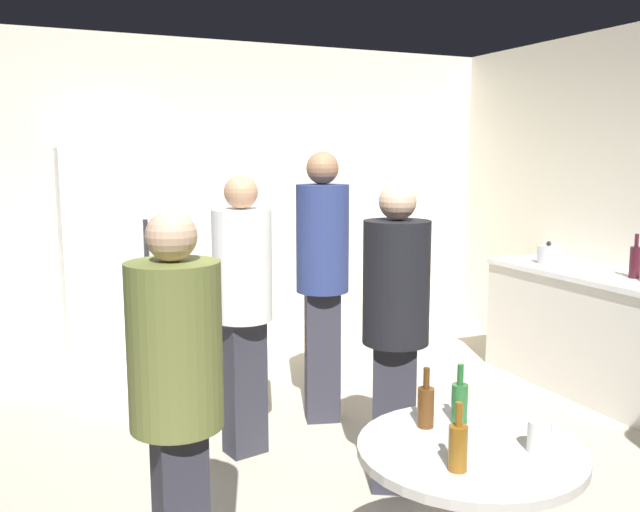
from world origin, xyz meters
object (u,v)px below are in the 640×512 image
(wine_bottle_on_counter, at_px, (635,261))
(person_in_navy_shirt, at_px, (322,266))
(kettle, at_px, (548,254))
(person_in_olive_shirt, at_px, (176,389))
(beer_bottle_brown, at_px, (426,405))
(plastic_cup_white, at_px, (539,436))
(person_in_white_shirt, at_px, (243,294))
(refrigerator, at_px, (111,268))
(beer_bottle_green, at_px, (460,401))
(foreground_table, at_px, (469,474))
(person_in_black_shirt, at_px, (396,315))
(beer_bottle_amber, at_px, (458,446))

(wine_bottle_on_counter, distance_m, person_in_navy_shirt, 2.20)
(kettle, bearing_deg, person_in_olive_shirt, -152.72)
(kettle, distance_m, beer_bottle_brown, 3.16)
(kettle, xyz_separation_m, plastic_cup_white, (-2.19, -2.35, -0.18))
(person_in_white_shirt, bearing_deg, person_in_olive_shirt, -38.73)
(wine_bottle_on_counter, bearing_deg, beer_bottle_brown, -153.31)
(refrigerator, bearing_deg, person_in_navy_shirt, -49.09)
(kettle, height_order, plastic_cup_white, kettle)
(beer_bottle_green, bearing_deg, kettle, 41.46)
(foreground_table, relative_size, beer_bottle_green, 3.48)
(wine_bottle_on_counter, xyz_separation_m, plastic_cup_white, (-2.29, -1.61, -0.23))
(person_in_black_shirt, bearing_deg, beer_bottle_green, 15.90)
(kettle, relative_size, plastic_cup_white, 2.22)
(plastic_cup_white, xyz_separation_m, person_in_white_shirt, (-0.45, 1.93, 0.17))
(person_in_olive_shirt, distance_m, person_in_navy_shirt, 2.01)
(wine_bottle_on_counter, height_order, person_in_olive_shirt, person_in_olive_shirt)
(beer_bottle_brown, bearing_deg, refrigerator, 103.22)
(wine_bottle_on_counter, relative_size, beer_bottle_brown, 1.35)
(refrigerator, relative_size, foreground_table, 2.25)
(wine_bottle_on_counter, distance_m, beer_bottle_amber, 3.09)
(person_in_navy_shirt, bearing_deg, beer_bottle_green, 8.10)
(person_in_white_shirt, relative_size, person_in_black_shirt, 1.01)
(foreground_table, distance_m, person_in_black_shirt, 1.15)
(wine_bottle_on_counter, relative_size, beer_bottle_green, 1.35)
(foreground_table, bearing_deg, beer_bottle_amber, -138.58)
(person_in_white_shirt, relative_size, person_in_navy_shirt, 0.93)
(wine_bottle_on_counter, bearing_deg, plastic_cup_white, -144.83)
(beer_bottle_brown, xyz_separation_m, person_in_navy_shirt, (0.41, 1.86, 0.22))
(wine_bottle_on_counter, distance_m, person_in_black_shirt, 2.20)
(person_in_olive_shirt, xyz_separation_m, person_in_navy_shirt, (1.28, 1.55, 0.13))
(person_in_white_shirt, bearing_deg, kettle, 87.28)
(plastic_cup_white, relative_size, person_in_white_shirt, 0.07)
(foreground_table, xyz_separation_m, beer_bottle_brown, (-0.05, 0.21, 0.19))
(refrigerator, height_order, person_in_white_shirt, refrigerator)
(beer_bottle_green, bearing_deg, refrigerator, 105.52)
(refrigerator, xyz_separation_m, kettle, (3.18, -1.19, 0.07))
(wine_bottle_on_counter, bearing_deg, beer_bottle_green, -151.67)
(wine_bottle_on_counter, relative_size, beer_bottle_amber, 1.35)
(refrigerator, relative_size, beer_bottle_brown, 7.83)
(person_in_navy_shirt, bearing_deg, person_in_black_shirt, 13.84)
(beer_bottle_green, xyz_separation_m, person_in_black_shirt, (0.23, 0.87, 0.12))
(kettle, height_order, person_in_olive_shirt, person_in_olive_shirt)
(kettle, relative_size, person_in_navy_shirt, 0.14)
(foreground_table, bearing_deg, refrigerator, 103.29)
(refrigerator, bearing_deg, person_in_olive_shirt, -92.34)
(person_in_olive_shirt, relative_size, person_in_navy_shirt, 0.88)
(beer_bottle_brown, distance_m, plastic_cup_white, 0.42)
(kettle, xyz_separation_m, beer_bottle_brown, (-2.43, -2.01, -0.15))
(refrigerator, relative_size, beer_bottle_amber, 7.83)
(refrigerator, xyz_separation_m, plastic_cup_white, (0.99, -3.54, -0.11))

